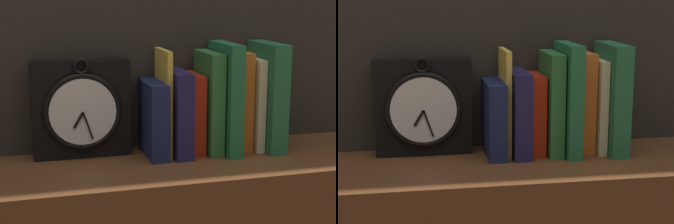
% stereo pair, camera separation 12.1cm
% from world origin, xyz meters
% --- Properties ---
extents(clock, '(0.22, 0.07, 0.23)m').
position_xyz_m(clock, '(-0.18, 0.10, 1.05)').
color(clock, black).
rests_on(clock, bookshelf).
extents(book_slot0_navy, '(0.04, 0.14, 0.17)m').
position_xyz_m(book_slot0_navy, '(-0.02, 0.07, 1.02)').
color(book_slot0_navy, '#18214A').
rests_on(book_slot0_navy, bookshelf).
extents(book_slot1_yellow, '(0.01, 0.12, 0.24)m').
position_xyz_m(book_slot1_yellow, '(0.01, 0.08, 1.06)').
color(book_slot1_yellow, yellow).
rests_on(book_slot1_yellow, bookshelf).
extents(book_slot2_navy, '(0.04, 0.14, 0.19)m').
position_xyz_m(book_slot2_navy, '(0.04, 0.06, 1.04)').
color(book_slot2_navy, '#221C50').
rests_on(book_slot2_navy, bookshelf).
extents(book_slot3_red, '(0.04, 0.12, 0.18)m').
position_xyz_m(book_slot3_red, '(0.08, 0.08, 1.03)').
color(book_slot3_red, red).
rests_on(book_slot3_red, bookshelf).
extents(book_slot4_green, '(0.03, 0.13, 0.23)m').
position_xyz_m(book_slot4_green, '(0.12, 0.07, 1.06)').
color(book_slot4_green, '#2C6D35').
rests_on(book_slot4_green, bookshelf).
extents(book_slot5_green, '(0.03, 0.15, 0.25)m').
position_xyz_m(book_slot5_green, '(0.15, 0.06, 1.07)').
color(book_slot5_green, '#226D42').
rests_on(book_slot5_green, bookshelf).
extents(book_slot6_orange, '(0.04, 0.11, 0.23)m').
position_xyz_m(book_slot6_orange, '(0.19, 0.08, 1.05)').
color(book_slot6_orange, orange).
rests_on(book_slot6_orange, bookshelf).
extents(book_slot7_cream, '(0.02, 0.13, 0.22)m').
position_xyz_m(book_slot7_cream, '(0.23, 0.07, 1.05)').
color(book_slot7_cream, beige).
rests_on(book_slot7_cream, bookshelf).
extents(book_slot8_green, '(0.04, 0.16, 0.25)m').
position_xyz_m(book_slot8_green, '(0.26, 0.06, 1.07)').
color(book_slot8_green, '#246842').
rests_on(book_slot8_green, bookshelf).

